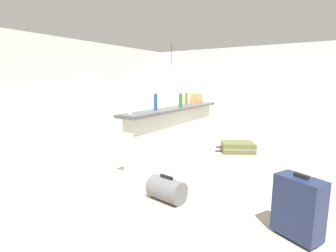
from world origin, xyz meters
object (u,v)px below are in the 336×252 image
(bottle_green, at_px, (181,100))
(bottle_white, at_px, (130,107))
(dining_table, at_px, (170,114))
(grocery_bag, at_px, (196,98))
(duffel_bag_grey, at_px, (167,189))
(suitcase_flat_olive, at_px, (238,147))
(pendant_lamp, at_px, (171,68))
(dining_chair_near_partition, at_px, (186,120))
(suitcase_upright_navy, at_px, (299,207))
(bottle_amber, at_px, (186,99))
(bottle_clear, at_px, (205,98))
(bottle_blue, at_px, (156,102))

(bottle_green, bearing_deg, bottle_white, 174.28)
(dining_table, bearing_deg, grocery_bag, -119.41)
(duffel_bag_grey, bearing_deg, bottle_white, 68.47)
(bottle_white, bearing_deg, suitcase_flat_olive, -21.12)
(bottle_white, height_order, dining_table, bottle_white)
(pendant_lamp, relative_size, duffel_bag_grey, 1.46)
(bottle_white, relative_size, dining_chair_near_partition, 0.25)
(dining_chair_near_partition, xyz_separation_m, suitcase_upright_navy, (-3.26, -3.03, -0.19))
(dining_table, bearing_deg, dining_chair_near_partition, -89.17)
(bottle_white, relative_size, suitcase_upright_navy, 0.34)
(grocery_bag, relative_size, pendant_lamp, 0.34)
(bottle_green, xyz_separation_m, bottle_amber, (0.57, 0.19, -0.01))
(suitcase_flat_olive, distance_m, duffel_bag_grey, 2.80)
(dining_table, relative_size, suitcase_flat_olive, 1.25)
(bottle_amber, bearing_deg, pendant_lamp, 45.14)
(dining_chair_near_partition, height_order, suitcase_flat_olive, dining_chair_near_partition)
(bottle_clear, xyz_separation_m, suitcase_upright_navy, (-2.94, -2.38, -0.82))
(pendant_lamp, bearing_deg, suitcase_flat_olive, -103.02)
(bottle_white, distance_m, duffel_bag_grey, 1.39)
(bottle_white, relative_size, suitcase_flat_olive, 0.26)
(dining_chair_near_partition, relative_size, pendant_lamp, 1.23)
(bottle_blue, height_order, bottle_green, bottle_blue)
(bottle_green, bearing_deg, grocery_bag, 8.48)
(dining_table, relative_size, suitcase_upright_navy, 1.64)
(bottle_green, distance_m, pendant_lamp, 2.09)
(bottle_amber, bearing_deg, dining_table, 46.17)
(dining_table, bearing_deg, duffel_bag_grey, -148.51)
(bottle_white, xyz_separation_m, suitcase_flat_olive, (2.44, -0.94, -1.04))
(bottle_blue, height_order, duffel_bag_grey, bottle_blue)
(bottle_amber, distance_m, bottle_clear, 0.69)
(suitcase_upright_navy, bearing_deg, duffel_bag_grey, 89.95)
(grocery_bag, height_order, suitcase_upright_navy, grocery_bag)
(suitcase_flat_olive, bearing_deg, bottle_blue, 151.45)
(bottle_blue, height_order, pendant_lamp, pendant_lamp)
(grocery_bag, distance_m, dining_table, 1.34)
(suitcase_flat_olive, bearing_deg, bottle_green, 143.84)
(bottle_green, xyz_separation_m, bottle_clear, (1.25, 0.07, -0.02))
(bottle_blue, height_order, dining_table, bottle_blue)
(bottle_white, xyz_separation_m, dining_chair_near_partition, (2.90, 0.59, -0.63))
(bottle_clear, xyz_separation_m, suitcase_flat_olive, (-0.14, -0.88, -1.04))
(bottle_blue, height_order, dining_chair_near_partition, bottle_blue)
(suitcase_flat_olive, bearing_deg, grocery_bag, 99.06)
(bottle_green, bearing_deg, dining_chair_near_partition, 24.75)
(bottle_white, xyz_separation_m, bottle_blue, (0.70, 0.01, 0.03))
(dining_table, distance_m, pendant_lamp, 1.22)
(grocery_bag, xyz_separation_m, suitcase_flat_olive, (0.15, -0.95, -1.03))
(suitcase_upright_navy, bearing_deg, bottle_blue, 66.73)
(dining_chair_near_partition, bearing_deg, grocery_bag, -136.64)
(bottle_clear, distance_m, grocery_bag, 0.30)
(bottle_white, relative_size, bottle_blue, 0.81)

